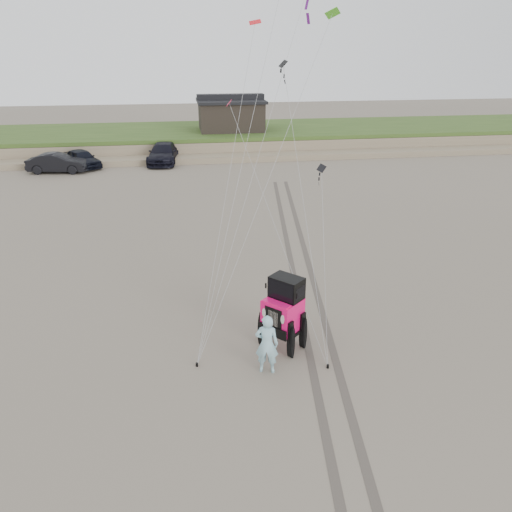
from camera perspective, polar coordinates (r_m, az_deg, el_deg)
The scene contains 12 objects.
ground at distance 15.89m, azimuth 4.73°, elevation -12.71°, with size 160.00×160.00×0.00m, color #6B6054.
dune_ridge at distance 50.84m, azimuth -5.22°, elevation 13.19°, with size 160.00×14.25×1.73m.
cabin at distance 50.17m, azimuth -2.91°, elevation 15.92°, with size 6.40×5.40×3.35m.
truck_a at distance 44.12m, azimuth -19.28°, elevation 10.47°, with size 1.75×4.35×1.48m, color black.
truck_b at distance 42.94m, azimuth -21.73°, elevation 9.85°, with size 1.61×4.63×1.53m, color black.
truck_c at distance 44.20m, azimuth -10.54°, elevation 11.47°, with size 2.30×5.66×1.64m, color black.
jeep at distance 16.37m, azimuth 3.05°, elevation -7.37°, with size 2.29×5.31×1.98m, color #FF0E67, non-canonical shape.
man at distance 15.19m, azimuth 1.24°, elevation -10.04°, with size 0.71×0.46×1.94m, color #80BAC6.
kite_flock at distance 23.36m, azimuth 5.45°, elevation 26.60°, with size 4.69×7.37×10.27m.
stake_main at distance 16.01m, azimuth -6.77°, elevation -12.23°, with size 0.08×0.08×0.12m, color black.
stake_aux at distance 15.99m, azimuth 8.20°, elevation -12.37°, with size 0.08×0.08×0.12m, color black.
tire_tracks at distance 23.10m, azimuth 5.02°, elevation -0.78°, with size 5.22×29.74×0.01m.
Camera 1 is at (-3.25, -12.54, 9.20)m, focal length 35.00 mm.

